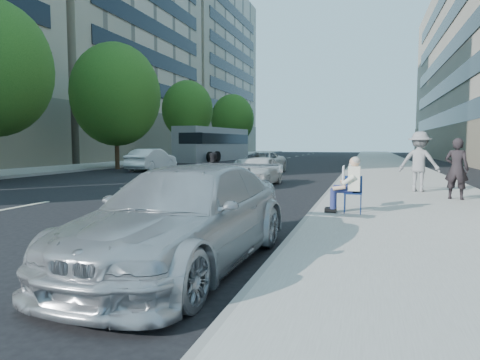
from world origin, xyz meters
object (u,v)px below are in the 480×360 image
(parked_sedan, at_px, (185,217))
(seated_protester, at_px, (348,182))
(bus, at_px, (214,144))
(white_sedan_far, at_px, (261,162))
(pedestrian_woman, at_px, (457,169))
(white_sedan_mid, at_px, (152,160))
(white_sedan_near, at_px, (259,170))
(jogger, at_px, (419,162))
(motorcycle, at_px, (214,173))

(parked_sedan, bearing_deg, seated_protester, 68.61)
(seated_protester, bearing_deg, bus, 115.32)
(white_sedan_far, bearing_deg, pedestrian_woman, -48.13)
(white_sedan_mid, xyz_separation_m, bus, (-1.69, 16.30, 0.93))
(white_sedan_near, bearing_deg, white_sedan_mid, 140.59)
(parked_sedan, distance_m, bus, 37.60)
(seated_protester, bearing_deg, white_sedan_near, 118.85)
(bus, bearing_deg, parked_sedan, -63.71)
(pedestrian_woman, xyz_separation_m, bus, (-17.47, 27.51, 0.60))
(white_sedan_mid, xyz_separation_m, white_sedan_far, (7.30, -0.33, -0.06))
(pedestrian_woman, xyz_separation_m, white_sedan_near, (-6.80, 3.79, -0.41))
(seated_protester, height_order, white_sedan_far, seated_protester)
(pedestrian_woman, bearing_deg, white_sedan_near, -6.78)
(bus, bearing_deg, jogger, -50.18)
(seated_protester, relative_size, white_sedan_near, 0.36)
(parked_sedan, bearing_deg, bus, 112.50)
(parked_sedan, relative_size, white_sedan_mid, 1.15)
(jogger, height_order, motorcycle, jogger)
(white_sedan_far, height_order, motorcycle, motorcycle)
(parked_sedan, xyz_separation_m, motorcycle, (-2.99, 9.42, -0.08))
(seated_protester, relative_size, pedestrian_woman, 0.74)
(parked_sedan, height_order, bus, bus)
(jogger, relative_size, motorcycle, 0.98)
(pedestrian_woman, relative_size, white_sedan_mid, 0.41)
(parked_sedan, height_order, motorcycle, same)
(white_sedan_near, xyz_separation_m, bus, (-10.67, 23.72, 1.01))
(bus, bearing_deg, motorcycle, -63.05)
(white_sedan_near, distance_m, white_sedan_mid, 11.65)
(pedestrian_woman, height_order, white_sedan_far, pedestrian_woman)
(white_sedan_near, relative_size, motorcycle, 1.79)
(white_sedan_far, distance_m, bus, 18.93)
(pedestrian_woman, relative_size, white_sedan_far, 0.38)
(bus, bearing_deg, pedestrian_woman, -50.76)
(pedestrian_woman, distance_m, parked_sedan, 9.35)
(jogger, xyz_separation_m, pedestrian_woman, (0.80, -1.84, -0.12))
(pedestrian_woman, height_order, bus, bus)
(seated_protester, bearing_deg, white_sedan_far, 111.53)
(seated_protester, bearing_deg, pedestrian_woman, 49.39)
(white_sedan_near, height_order, white_sedan_mid, white_sedan_mid)
(motorcycle, distance_m, bus, 27.73)
(jogger, xyz_separation_m, white_sedan_far, (-7.68, 9.05, -0.51))
(pedestrian_woman, bearing_deg, jogger, -44.05)
(pedestrian_woman, height_order, parked_sedan, pedestrian_woman)
(white_sedan_near, relative_size, white_sedan_mid, 0.86)
(seated_protester, height_order, pedestrian_woman, pedestrian_woman)
(parked_sedan, xyz_separation_m, white_sedan_near, (-1.85, 11.71, -0.09))
(parked_sedan, bearing_deg, motorcycle, 110.63)
(seated_protester, xyz_separation_m, white_sedan_near, (-3.93, 7.14, -0.25))
(jogger, relative_size, bus, 0.16)
(pedestrian_woman, bearing_deg, parked_sedan, 80.39)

